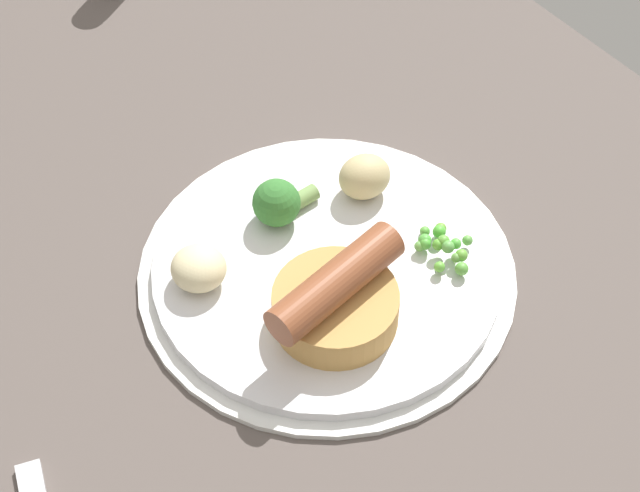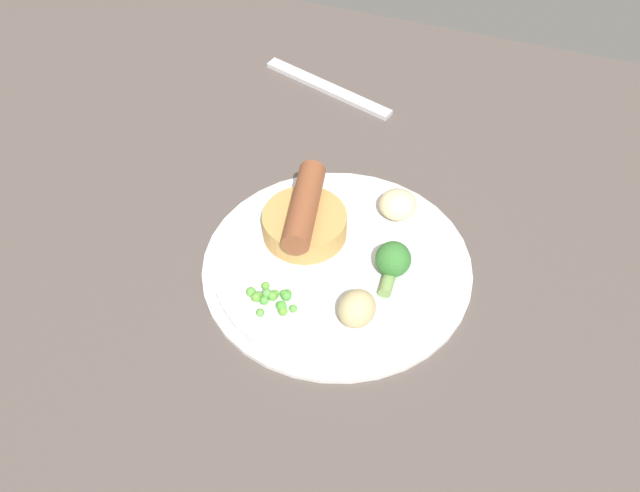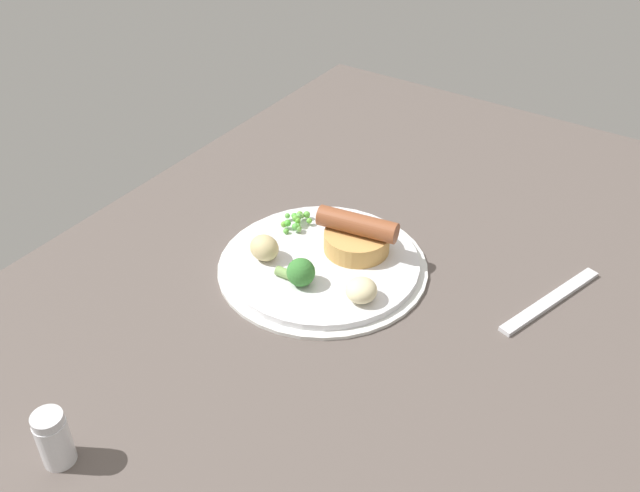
{
  "view_description": "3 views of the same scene",
  "coord_description": "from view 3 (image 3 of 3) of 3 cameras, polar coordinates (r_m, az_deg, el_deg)",
  "views": [
    {
      "loc": [
        -34.14,
        24.58,
        64.37
      ],
      "look_at": [
        4.97,
        -4.38,
        6.6
      ],
      "focal_mm": 60.0,
      "sensor_mm": 36.0,
      "label": 1
    },
    {
      "loc": [
        21.49,
        -61.24,
        73.14
      ],
      "look_at": [
        3.19,
        -5.46,
        6.64
      ],
      "focal_mm": 50.0,
      "sensor_mm": 36.0,
      "label": 2
    },
    {
      "loc": [
        66.75,
        35.55,
        61.4
      ],
      "look_at": [
        3.85,
        -6.03,
        5.51
      ],
      "focal_mm": 40.0,
      "sensor_mm": 36.0,
      "label": 3
    }
  ],
  "objects": [
    {
      "name": "dinner_plate",
      "position": [
        0.94,
        0.21,
        -1.48
      ],
      "size": [
        27.66,
        27.66,
        1.4
      ],
      "color": "silver",
      "rests_on": "dining_table"
    },
    {
      "name": "pea_pile",
      "position": [
        0.99,
        -1.94,
        2.03
      ],
      "size": [
        5.37,
        4.07,
        1.84
      ],
      "color": "green",
      "rests_on": "dinner_plate"
    },
    {
      "name": "potato_chunk_1",
      "position": [
        0.93,
        -4.48,
        -0.14
      ],
      "size": [
        4.05,
        4.5,
        3.38
      ],
      "primitive_type": "ellipsoid",
      "rotation": [
        0.0,
        0.0,
        4.57
      ],
      "color": "#CCB77F",
      "rests_on": "dinner_plate"
    },
    {
      "name": "broccoli_floret_near",
      "position": [
        0.89,
        -1.64,
        -2.12
      ],
      "size": [
        3.61,
        5.46,
        3.61
      ],
      "rotation": [
        0.0,
        0.0,
        1.61
      ],
      "color": "#387A33",
      "rests_on": "dinner_plate"
    },
    {
      "name": "dining_table",
      "position": [
        0.96,
        4.25,
        -1.95
      ],
      "size": [
        110.0,
        80.0,
        3.0
      ],
      "primitive_type": "cube",
      "color": "#564C47",
      "rests_on": "ground"
    },
    {
      "name": "salt_shaker",
      "position": [
        0.75,
        -20.53,
        -14.24
      ],
      "size": [
        3.21,
        3.21,
        6.37
      ],
      "color": "silver",
      "rests_on": "dining_table"
    },
    {
      "name": "fork",
      "position": [
        0.93,
        17.96,
        -4.18
      ],
      "size": [
        17.64,
        6.95,
        0.6
      ],
      "primitive_type": "cube",
      "rotation": [
        0.0,
        0.0,
        -0.31
      ],
      "color": "silver",
      "rests_on": "dining_table"
    },
    {
      "name": "potato_chunk_0",
      "position": [
        0.86,
        3.32,
        -3.55
      ],
      "size": [
        5.29,
        5.25,
        2.85
      ],
      "primitive_type": "ellipsoid",
      "rotation": [
        0.0,
        0.0,
        5.16
      ],
      "color": "beige",
      "rests_on": "dinner_plate"
    },
    {
      "name": "sausage_pudding",
      "position": [
        0.94,
        2.97,
        0.8
      ],
      "size": [
        8.74,
        11.06,
        5.49
      ],
      "rotation": [
        0.0,
        0.0,
        1.73
      ],
      "color": "tan",
      "rests_on": "dinner_plate"
    }
  ]
}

